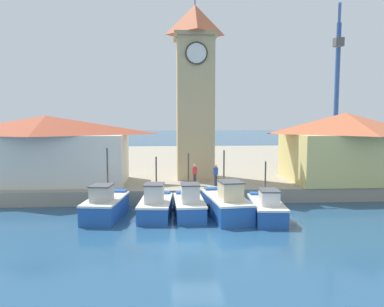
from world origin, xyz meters
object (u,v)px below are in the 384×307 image
object	(u,v)px
fishing_boat_mid_left	(227,204)
fishing_boat_far_left	(105,206)
warehouse_right	(345,146)
clock_tower	(195,88)
dock_worker_along_quay	(195,174)
warehouse_left	(47,149)
fishing_boat_left_inner	(189,205)
fishing_boat_center	(267,208)
dock_worker_near_tower	(216,175)
fishing_boat_left_outer	(155,205)
port_crane_near	(336,105)

from	to	relation	value
fishing_boat_mid_left	fishing_boat_far_left	bearing A→B (deg)	177.69
warehouse_right	clock_tower	bearing A→B (deg)	169.98
clock_tower	dock_worker_along_quay	bearing A→B (deg)	-94.52
warehouse_left	clock_tower	bearing A→B (deg)	8.86
dock_worker_along_quay	fishing_boat_left_inner	bearing A→B (deg)	-98.37
warehouse_left	fishing_boat_center	bearing A→B (deg)	-26.39
fishing_boat_mid_left	warehouse_right	xyz separation A→B (m)	(10.88, 6.77, 3.06)
warehouse_left	fishing_boat_mid_left	bearing A→B (deg)	-28.36
fishing_boat_mid_left	dock_worker_along_quay	bearing A→B (deg)	106.49
fishing_boat_center	dock_worker_near_tower	size ratio (longest dim) A/B	2.97
fishing_boat_far_left	fishing_boat_left_outer	distance (m)	3.11
warehouse_left	dock_worker_along_quay	world-z (taller)	warehouse_left
warehouse_right	fishing_boat_left_inner	bearing A→B (deg)	-153.84
fishing_boat_center	fishing_boat_far_left	bearing A→B (deg)	174.72
fishing_boat_center	dock_worker_near_tower	xyz separation A→B (m)	(-2.42, 5.69, 1.20)
fishing_boat_far_left	fishing_boat_left_inner	distance (m)	5.24
fishing_boat_left_inner	dock_worker_near_tower	size ratio (longest dim) A/B	2.72
clock_tower	fishing_boat_left_outer	bearing A→B (deg)	-110.19
fishing_boat_far_left	port_crane_near	bearing A→B (deg)	41.50
fishing_boat_center	clock_tower	xyz separation A→B (m)	(-3.71, 9.54, 7.97)
fishing_boat_left_inner	fishing_boat_center	bearing A→B (deg)	-10.64
port_crane_near	dock_worker_near_tower	world-z (taller)	port_crane_near
fishing_boat_far_left	dock_worker_along_quay	distance (m)	7.93
fishing_boat_center	fishing_boat_mid_left	bearing A→B (deg)	165.56
fishing_boat_left_outer	warehouse_left	bearing A→B (deg)	142.05
fishing_boat_far_left	clock_tower	bearing A→B (deg)	53.96
dock_worker_along_quay	dock_worker_near_tower	bearing A→B (deg)	-11.48
fishing_boat_mid_left	fishing_boat_left_inner	bearing A→B (deg)	173.34
port_crane_near	dock_worker_along_quay	world-z (taller)	port_crane_near
fishing_boat_center	dock_worker_along_quay	distance (m)	7.31
fishing_boat_center	clock_tower	world-z (taller)	clock_tower
fishing_boat_left_inner	warehouse_left	world-z (taller)	warehouse_left
fishing_boat_left_outer	warehouse_right	world-z (taller)	warehouse_right
fishing_boat_mid_left	warehouse_left	xyz separation A→B (m)	(-13.13, 7.08, 2.94)
port_crane_near	clock_tower	bearing A→B (deg)	-144.28
fishing_boat_mid_left	fishing_boat_center	size ratio (longest dim) A/B	1.12
warehouse_right	dock_worker_along_quay	size ratio (longest dim) A/B	5.81
fishing_boat_center	clock_tower	size ratio (longest dim) A/B	0.30
clock_tower	warehouse_left	xyz separation A→B (m)	(-11.81, -1.84, -4.89)
fishing_boat_mid_left	fishing_boat_center	xyz separation A→B (m)	(2.39, -0.62, -0.14)
fishing_boat_left_outer	fishing_boat_left_inner	bearing A→B (deg)	-1.73
dock_worker_along_quay	fishing_boat_mid_left	bearing A→B (deg)	-73.51
fishing_boat_left_outer	fishing_boat_center	bearing A→B (deg)	-7.91
warehouse_left	dock_worker_near_tower	xyz separation A→B (m)	(13.10, -2.02, -1.88)
fishing_boat_center	warehouse_left	size ratio (longest dim) A/B	0.38
fishing_boat_center	port_crane_near	world-z (taller)	port_crane_near
warehouse_right	port_crane_near	bearing A→B (deg)	67.70
fishing_boat_far_left	fishing_boat_mid_left	distance (m)	7.59
fishing_boat_left_outer	dock_worker_along_quay	bearing A→B (deg)	60.31
dock_worker_along_quay	clock_tower	bearing A→B (deg)	85.48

